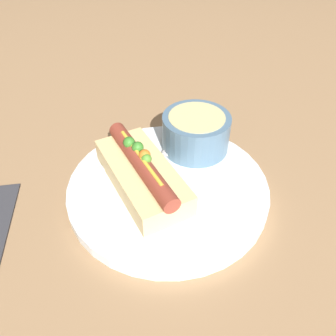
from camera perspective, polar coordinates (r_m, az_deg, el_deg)
ground_plane at (r=0.48m, az=-0.00°, el=-4.14°), size 4.00×4.00×0.00m
dinner_plate at (r=0.47m, az=-0.00°, el=-3.40°), size 0.28×0.28×0.02m
hot_dog at (r=0.45m, az=-4.61°, el=-0.83°), size 0.18×0.08×0.06m
soup_bowl at (r=0.51m, az=4.89°, el=6.50°), size 0.10×0.10×0.06m
spoon at (r=0.51m, az=-0.53°, el=2.62°), size 0.04×0.15×0.01m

